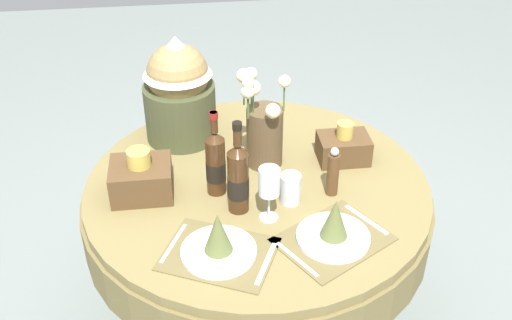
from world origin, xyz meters
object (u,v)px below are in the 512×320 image
(wine_glass_right, at_px, (269,183))
(tumbler_near_left, at_px, (290,189))
(wine_bottle_centre, at_px, (238,178))
(pepper_mill, at_px, (333,173))
(woven_basket_side_right, at_px, (343,147))
(place_setting_right, at_px, (334,229))
(dining_table, at_px, (257,213))
(gift_tub_back_left, at_px, (178,86))
(wine_bottle_left, at_px, (216,162))
(flower_vase, at_px, (263,129))
(place_setting_left, at_px, (218,243))
(woven_basket_side_left, at_px, (141,178))

(wine_glass_right, xyz_separation_m, tumbler_near_left, (0.09, 0.08, -0.09))
(wine_bottle_centre, relative_size, pepper_mill, 1.80)
(wine_glass_right, height_order, woven_basket_side_right, wine_glass_right)
(place_setting_right, bearing_deg, tumbler_near_left, 115.37)
(dining_table, xyz_separation_m, place_setting_right, (0.20, -0.34, 0.19))
(place_setting_right, xyz_separation_m, wine_glass_right, (-0.19, 0.14, 0.10))
(tumbler_near_left, relative_size, gift_tub_back_left, 0.25)
(wine_bottle_left, height_order, wine_bottle_centre, wine_bottle_centre)
(wine_bottle_left, bearing_deg, wine_glass_right, -46.44)
(flower_vase, height_order, tumbler_near_left, flower_vase)
(wine_bottle_left, height_order, wine_glass_right, wine_bottle_left)
(place_setting_left, bearing_deg, dining_table, 65.22)
(wine_glass_right, bearing_deg, gift_tub_back_left, 116.11)
(place_setting_right, bearing_deg, pepper_mill, 78.28)
(flower_vase, bearing_deg, woven_basket_side_left, -163.19)
(gift_tub_back_left, distance_m, woven_basket_side_right, 0.68)
(wine_bottle_centre, xyz_separation_m, gift_tub_back_left, (-0.18, 0.50, 0.10))
(flower_vase, xyz_separation_m, tumbler_near_left, (0.06, -0.25, -0.10))
(place_setting_left, relative_size, woven_basket_side_left, 1.95)
(wine_glass_right, distance_m, gift_tub_back_left, 0.63)
(tumbler_near_left, bearing_deg, place_setting_left, -138.20)
(place_setting_left, distance_m, wine_bottle_centre, 0.25)
(tumbler_near_left, xyz_separation_m, woven_basket_side_left, (-0.51, 0.11, 0.01))
(tumbler_near_left, bearing_deg, wine_bottle_centre, -173.93)
(place_setting_right, height_order, flower_vase, flower_vase)
(wine_glass_right, relative_size, pepper_mill, 1.05)
(place_setting_left, distance_m, tumbler_near_left, 0.36)
(tumbler_near_left, height_order, woven_basket_side_right, woven_basket_side_right)
(tumbler_near_left, bearing_deg, place_setting_right, -64.63)
(pepper_mill, height_order, woven_basket_side_left, pepper_mill)
(place_setting_left, distance_m, pepper_mill, 0.50)
(tumbler_near_left, bearing_deg, wine_bottle_left, 160.02)
(tumbler_near_left, bearing_deg, wine_glass_right, -137.22)
(woven_basket_side_left, bearing_deg, woven_basket_side_right, 9.25)
(flower_vase, bearing_deg, tumbler_near_left, -76.03)
(tumbler_near_left, height_order, woven_basket_side_left, woven_basket_side_left)
(place_setting_left, height_order, place_setting_right, same)
(wine_bottle_left, height_order, pepper_mill, wine_bottle_left)
(place_setting_left, distance_m, gift_tub_back_left, 0.75)
(wine_glass_right, bearing_deg, flower_vase, 85.54)
(wine_bottle_centre, bearing_deg, place_setting_left, -111.14)
(place_setting_right, distance_m, wine_glass_right, 0.25)
(dining_table, relative_size, tumbler_near_left, 11.57)
(place_setting_left, height_order, wine_glass_right, wine_glass_right)
(dining_table, bearing_deg, woven_basket_side_left, -178.41)
(place_setting_left, relative_size, gift_tub_back_left, 0.96)
(wine_glass_right, height_order, tumbler_near_left, wine_glass_right)
(place_setting_left, bearing_deg, place_setting_right, 3.33)
(wine_bottle_centre, distance_m, pepper_mill, 0.34)
(wine_bottle_centre, height_order, tumbler_near_left, wine_bottle_centre)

